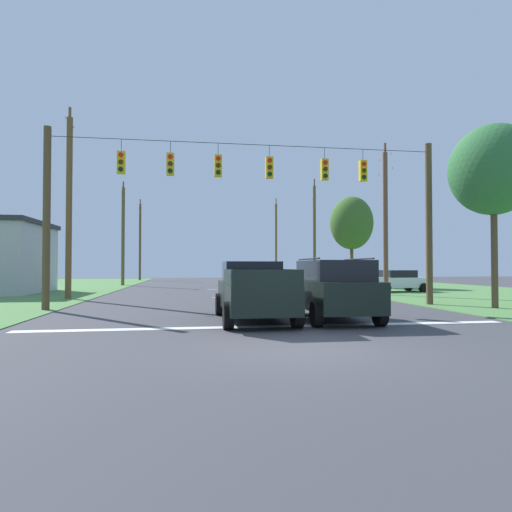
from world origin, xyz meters
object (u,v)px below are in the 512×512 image
suv_black (333,288)px  utility_pole_distant_left (140,240)px  pickup_truck (253,291)px  utility_pole_mid_right (385,219)px  utility_pole_near_left (276,240)px  distant_car_crossing_white (398,281)px  tree_roadside_right (352,223)px  tree_roadside_far_right (493,170)px  utility_pole_distant_right (123,234)px  utility_pole_far_left (69,206)px  overhead_signal_span (250,207)px  utility_pole_far_right (314,232)px

suv_black → utility_pole_distant_left: (-11.16, 43.35, 4.14)m
pickup_truck → utility_pole_mid_right: utility_pole_mid_right is taller
utility_pole_mid_right → utility_pole_near_left: utility_pole_near_left is taller
utility_pole_mid_right → distant_car_crossing_white: bearing=53.1°
tree_roadside_right → tree_roadside_far_right: bearing=-93.2°
pickup_truck → tree_roadside_far_right: (10.67, 2.42, 4.91)m
utility_pole_mid_right → utility_pole_distant_right: size_ratio=0.97×
utility_pole_distant_left → tree_roadside_right: bearing=-46.7°
utility_pole_mid_right → utility_pole_far_left: 18.52m
pickup_truck → suv_black: (2.63, -0.27, 0.09)m
overhead_signal_span → utility_pole_near_left: size_ratio=1.55×
tree_roadside_right → tree_roadside_far_right: 19.23m
distant_car_crossing_white → utility_pole_distant_right: size_ratio=0.46×
suv_black → utility_pole_mid_right: size_ratio=0.51×
utility_pole_far_left → utility_pole_distant_right: (0.34, 16.85, -0.26)m
overhead_signal_span → utility_pole_far_right: 23.41m
overhead_signal_span → utility_pole_distant_left: bearing=103.1°
utility_pole_far_right → tree_roadside_right: bearing=-65.1°
utility_pole_far_left → tree_roadside_right: bearing=28.2°
utility_pole_distant_right → tree_roadside_right: utility_pole_distant_right is taller
overhead_signal_span → pickup_truck: bearing=-96.1°
suv_black → utility_pole_mid_right: utility_pole_mid_right is taller
overhead_signal_span → suv_black: overhead_signal_span is taller
utility_pole_mid_right → utility_pole_far_left: size_ratio=0.90×
utility_pole_distant_right → tree_roadside_far_right: size_ratio=1.24×
utility_pole_far_right → tree_roadside_right: (2.04, -4.39, 0.47)m
utility_pole_far_right → utility_pole_distant_left: bearing=136.9°
suv_black → overhead_signal_span: bearing=114.3°
utility_pole_far_left → tree_roadside_right: utility_pole_far_left is taller
suv_black → utility_pole_far_right: utility_pole_far_right is taller
pickup_truck → distant_car_crossing_white: (12.19, 14.15, -0.18)m
utility_pole_near_left → tree_roadside_right: size_ratio=1.41×
distant_car_crossing_white → overhead_signal_span: bearing=-140.5°
utility_pole_near_left → utility_pole_far_right: bearing=-89.1°
distant_car_crossing_white → utility_pole_near_left: size_ratio=0.40×
utility_pole_mid_right → utility_pole_distant_left: utility_pole_distant_left is taller
overhead_signal_span → utility_pole_mid_right: size_ratio=1.81×
utility_pole_far_left → tree_roadside_far_right: size_ratio=1.35×
utility_pole_near_left → tree_roadside_right: bearing=-84.0°
utility_pole_far_left → utility_pole_distant_left: (0.12, 32.41, 0.09)m
utility_pole_far_right → utility_pole_far_left: size_ratio=0.97×
suv_black → utility_pole_near_left: size_ratio=0.44×
overhead_signal_span → utility_pole_far_left: (-9.13, 6.18, 0.72)m
utility_pole_near_left → tree_roadside_far_right: bearing=-88.3°
utility_pole_far_left → utility_pole_distant_left: 32.41m
utility_pole_distant_right → utility_pole_distant_left: size_ratio=0.93×
overhead_signal_span → suv_black: bearing=-65.7°
utility_pole_far_left → utility_pole_near_left: bearing=61.2°
suv_black → tree_roadside_far_right: (8.03, 2.68, 4.82)m
pickup_truck → tree_roadside_far_right: 11.99m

